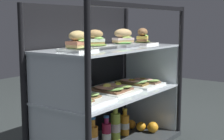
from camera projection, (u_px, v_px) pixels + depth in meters
case_frame at (95, 72)px, 2.26m from camera, size 1.10×0.52×0.97m
riser_lower_tier at (112, 120)px, 2.22m from camera, size 1.04×0.45×0.35m
shelf_lower_glass at (112, 93)px, 2.20m from camera, size 1.05×0.47×0.01m
riser_upper_tier at (112, 71)px, 2.18m from camera, size 1.04×0.45×0.28m
shelf_upper_glass at (112, 48)px, 2.15m from camera, size 1.05×0.47×0.01m
plated_roll_sandwich_near_right_corner at (78, 43)px, 1.86m from camera, size 0.17×0.17×0.12m
plated_roll_sandwich_far_left at (95, 42)px, 2.07m from camera, size 0.20×0.20×0.12m
plated_roll_sandwich_mid_left at (123, 39)px, 2.25m from camera, size 0.17×0.17×0.12m
plated_roll_sandwich_center at (143, 38)px, 2.42m from camera, size 0.17×0.17×0.12m
open_sandwich_tray_center at (80, 98)px, 1.94m from camera, size 0.29×0.33×0.06m
open_sandwich_tray_mid_left at (112, 89)px, 2.20m from camera, size 0.29×0.33×0.06m
open_sandwich_tray_near_right_corner at (139, 83)px, 2.44m from camera, size 0.29×0.33×0.06m
juice_bottle_tucked_behind at (93, 138)px, 2.13m from camera, size 0.07×0.07×0.23m
juice_bottle_front_second at (106, 134)px, 2.22m from camera, size 0.06×0.06×0.21m
juice_bottle_back_left at (115, 126)px, 2.32m from camera, size 0.07×0.07×0.25m
juice_bottle_front_fourth at (125, 124)px, 2.44m from camera, size 0.07×0.07×0.20m
orange_fruit_beside_bottles at (141, 127)px, 2.52m from camera, size 0.07×0.07×0.07m
orange_fruit_near_left_post at (131, 124)px, 2.58m from camera, size 0.07×0.07×0.07m
orange_fruit_rolled_forward at (153, 127)px, 2.49m from camera, size 0.08×0.08×0.08m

